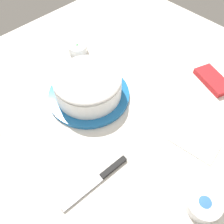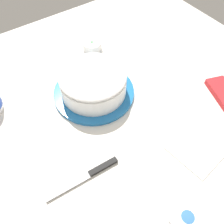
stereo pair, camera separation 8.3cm
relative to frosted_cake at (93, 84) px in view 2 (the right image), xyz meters
name	(u,v)px [view 2 (the right image)]	position (x,y,z in m)	size (l,w,h in m)	color
ground_plane	(123,133)	(-0.21, 0.01, -0.05)	(1.54, 1.54, 0.00)	silver
frosted_cake	(93,84)	(0.00, 0.00, 0.00)	(0.30, 0.30, 0.11)	#1E6BB2
spreading_knife	(89,174)	(-0.27, 0.19, -0.05)	(0.03, 0.24, 0.01)	silver
sprinkle_bowl_blue	(186,218)	(-0.52, 0.04, -0.03)	(0.10, 0.10, 0.04)	white
sprinkle_bowl_green	(92,45)	(0.23, -0.13, -0.03)	(0.08, 0.08, 0.04)	white
candy_box_lower	(224,93)	(-0.28, -0.39, -0.04)	(0.15, 0.08, 0.02)	red
paper_napkin	(197,149)	(-0.39, -0.14, -0.05)	(0.15, 0.15, 0.01)	white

